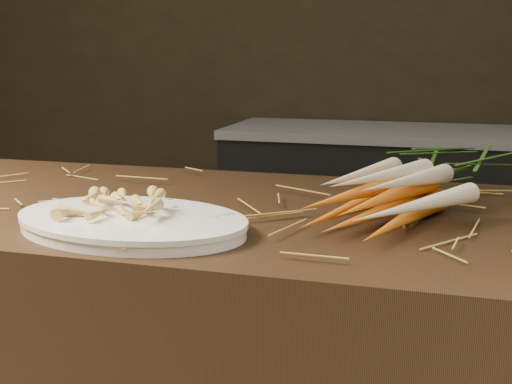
# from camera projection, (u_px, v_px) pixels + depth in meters

# --- Properties ---
(back_counter) EXTENTS (1.82, 0.62, 0.84)m
(back_counter) POSITION_uv_depth(u_px,v_px,m) (422.00, 219.00, 2.98)
(back_counter) COLOR black
(back_counter) RESTS_ON ground
(straw_bedding) EXTENTS (1.40, 0.60, 0.02)m
(straw_bedding) POSITION_uv_depth(u_px,v_px,m) (240.00, 203.00, 1.19)
(straw_bedding) COLOR olive
(straw_bedding) RESTS_ON main_counter
(root_veg_bunch) EXTENTS (0.38, 0.60, 0.11)m
(root_veg_bunch) POSITION_uv_depth(u_px,v_px,m) (423.00, 180.00, 1.17)
(root_veg_bunch) COLOR #D35A05
(root_veg_bunch) RESTS_ON main_counter
(serving_platter) EXTENTS (0.42, 0.31, 0.02)m
(serving_platter) POSITION_uv_depth(u_px,v_px,m) (131.00, 224.00, 1.03)
(serving_platter) COLOR white
(serving_platter) RESTS_ON main_counter
(roasted_veg_heap) EXTENTS (0.21, 0.16, 0.04)m
(roasted_veg_heap) POSITION_uv_depth(u_px,v_px,m) (130.00, 205.00, 1.02)
(roasted_veg_heap) COLOR #BF8744
(roasted_veg_heap) RESTS_ON serving_platter
(serving_fork) EXTENTS (0.11, 0.12, 0.00)m
(serving_fork) POSITION_uv_depth(u_px,v_px,m) (203.00, 229.00, 0.96)
(serving_fork) COLOR silver
(serving_fork) RESTS_ON serving_platter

